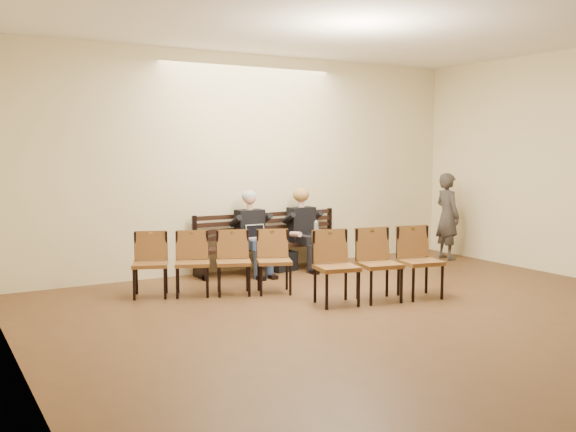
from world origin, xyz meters
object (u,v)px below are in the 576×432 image
object	(u,v)px
bag	(283,261)
bench	(272,257)
chair_row_front	(213,263)
laptop	(259,241)
seated_man	(253,234)
water_bottle	(316,236)
chair_row_back	(380,265)
seated_woman	(304,231)
passerby	(448,210)

from	to	relation	value
bag	bench	bearing A→B (deg)	146.63
bag	chair_row_front	size ratio (longest dim) A/B	0.20
laptop	chair_row_front	distance (m)	1.38
seated_man	laptop	world-z (taller)	seated_man
water_bottle	chair_row_back	distance (m)	2.24
laptop	water_bottle	size ratio (longest dim) A/B	1.31
seated_man	chair_row_back	size ratio (longest dim) A/B	0.76
bag	chair_row_front	distance (m)	1.99
bench	laptop	distance (m)	0.63
chair_row_front	seated_woman	bearing A→B (deg)	48.15
water_bottle	chair_row_back	bearing A→B (deg)	-101.03
seated_woman	chair_row_back	bearing A→B (deg)	-98.05
chair_row_front	chair_row_back	xyz separation A→B (m)	(1.73, -1.42, 0.04)
laptop	chair_row_front	xyz separation A→B (m)	(-1.12, -0.78, -0.13)
passerby	chair_row_front	bearing A→B (deg)	103.65
laptop	water_bottle	world-z (taller)	water_bottle
water_bottle	bench	bearing A→B (deg)	150.95
bench	chair_row_back	bearing A→B (deg)	-85.54
seated_man	bag	bearing A→B (deg)	2.56
seated_man	water_bottle	world-z (taller)	seated_man
bench	chair_row_front	size ratio (longest dim) A/B	1.22
bench	chair_row_front	bearing A→B (deg)	-143.78
bag	chair_row_back	bearing A→B (deg)	-88.73
seated_man	bag	world-z (taller)	seated_man
seated_woman	bench	bearing A→B (deg)	167.48
bench	passerby	xyz separation A→B (m)	(3.26, -0.60, 0.67)
bench	water_bottle	world-z (taller)	water_bottle
seated_man	water_bottle	distance (m)	1.07
bench	seated_woman	world-z (taller)	seated_woman
bag	chair_row_front	world-z (taller)	chair_row_front
water_bottle	bag	distance (m)	0.68
seated_man	seated_woman	xyz separation A→B (m)	(0.96, 0.00, -0.03)
seated_man	passerby	xyz separation A→B (m)	(3.68, -0.48, 0.24)
seated_woman	bag	distance (m)	0.61
laptop	water_bottle	bearing A→B (deg)	10.07
bench	laptop	bearing A→B (deg)	-140.45
seated_man	chair_row_front	size ratio (longest dim) A/B	0.61
seated_man	laptop	xyz separation A→B (m)	(0.01, -0.22, -0.09)
chair_row_front	seated_man	bearing A→B (deg)	64.31
laptop	chair_row_back	bearing A→B (deg)	-64.02
laptop	water_bottle	distance (m)	1.04
seated_man	water_bottle	xyz separation A→B (m)	(1.04, -0.23, -0.08)
water_bottle	chair_row_back	world-z (taller)	chair_row_back
seated_man	passerby	bearing A→B (deg)	-7.42
bench	chair_row_front	distance (m)	1.91
laptop	chair_row_front	size ratio (longest dim) A/B	0.15
bag	chair_row_back	size ratio (longest dim) A/B	0.25
seated_man	bench	bearing A→B (deg)	15.99
water_bottle	chair_row_back	size ratio (longest dim) A/B	0.14
chair_row_back	chair_row_front	bearing A→B (deg)	151.59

